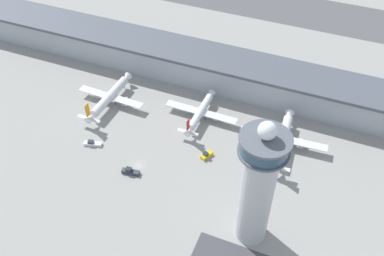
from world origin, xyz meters
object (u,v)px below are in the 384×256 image
service_truck_water (267,171)px  airplane_gate_bravo (200,112)px  airplane_gate_charlie (283,139)px  service_truck_catering (92,144)px  service_truck_baggage (207,155)px  service_truck_fuel (130,172)px  control_tower (258,186)px  airplane_gate_alpha (110,97)px

service_truck_water → airplane_gate_bravo: bearing=151.0°
airplane_gate_charlie → service_truck_catering: (-82.15, -32.45, -3.77)m
airplane_gate_bravo → service_truck_baggage: size_ratio=5.62×
service_truck_catering → service_truck_baggage: 53.59m
airplane_gate_bravo → service_truck_fuel: airplane_gate_bravo is taller
control_tower → airplane_gate_bravo: bearing=127.7°
airplane_gate_alpha → airplane_gate_bravo: (46.96, 7.13, -0.63)m
airplane_gate_charlie → airplane_gate_alpha: bearing=-177.7°
control_tower → service_truck_baggage: 51.16m
airplane_gate_bravo → service_truck_water: bearing=-29.0°
control_tower → airplane_gate_alpha: 103.06m
service_truck_water → service_truck_baggage: bearing=-177.9°
airplane_gate_alpha → airplane_gate_bravo: 47.50m
airplane_gate_alpha → service_truck_baggage: bearing=-15.1°
control_tower → airplane_gate_charlie: bearing=89.4°
service_truck_baggage → airplane_gate_alpha: bearing=164.9°
service_truck_catering → control_tower: bearing=-12.3°
airplane_gate_alpha → service_truck_baggage: airplane_gate_alpha is taller
airplane_gate_charlie → service_truck_fuel: airplane_gate_charlie is taller
control_tower → service_truck_fuel: control_tower is taller
service_truck_catering → service_truck_baggage: size_ratio=1.32×
control_tower → airplane_gate_charlie: control_tower is taller
service_truck_catering → service_truck_baggage: service_truck_baggage is taller
control_tower → airplane_gate_bravo: control_tower is taller
service_truck_water → airplane_gate_alpha: bearing=170.3°
service_truck_baggage → service_truck_fuel: bearing=-141.7°
airplane_gate_alpha → service_truck_catering: size_ratio=4.50×
airplane_gate_charlie → service_truck_baggage: 36.06m
airplane_gate_charlie → service_truck_fuel: (-57.61, -41.11, -3.56)m
control_tower → airplane_gate_charlie: 55.89m
service_truck_fuel → service_truck_water: 59.66m
airplane_gate_alpha → service_truck_catering: bearing=-76.5°
service_truck_catering → service_truck_fuel: (24.53, -8.66, 0.21)m
service_truck_water → service_truck_fuel: bearing=-157.6°
airplane_gate_alpha → service_truck_fuel: 49.13m
airplane_gate_alpha → service_truck_catering: (6.95, -28.90, -3.79)m
control_tower → airplane_gate_alpha: (-88.56, 46.71, -24.42)m
control_tower → service_truck_fuel: size_ratio=7.11×
control_tower → service_truck_baggage: (-29.63, 30.84, -28.08)m
service_truck_catering → service_truck_baggage: (51.98, 13.03, 0.14)m
service_truck_water → service_truck_catering: bearing=-170.0°
airplane_gate_alpha → airplane_gate_charlie: size_ratio=0.96×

